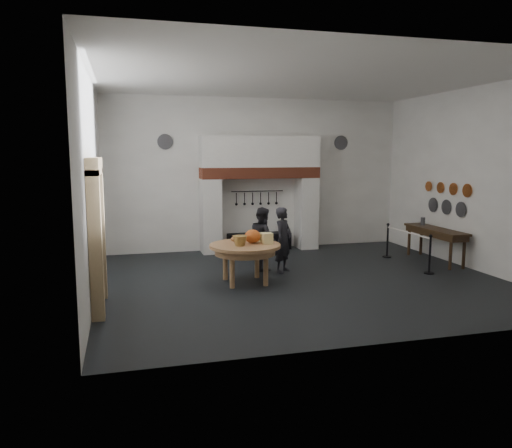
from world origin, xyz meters
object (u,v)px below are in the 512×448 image
object	(u,v)px
iron_range	(259,241)
work_table	(245,246)
barrier_post_far	(387,241)
visitor_far	(263,239)
visitor_near	(283,240)
barrier_post_near	(430,255)
side_table	(436,229)

from	to	relation	value
iron_range	work_table	world-z (taller)	work_table
iron_range	barrier_post_far	distance (m)	3.74
visitor_far	iron_range	bearing A→B (deg)	-15.57
work_table	barrier_post_far	size ratio (longest dim) A/B	1.76
iron_range	visitor_near	size ratio (longest dim) A/B	1.19
work_table	barrier_post_near	bearing A→B (deg)	-4.02
iron_range	barrier_post_far	world-z (taller)	barrier_post_far
iron_range	barrier_post_near	xyz separation A→B (m)	(3.17, -3.98, 0.20)
visitor_far	barrier_post_far	size ratio (longest dim) A/B	1.74
side_table	work_table	bearing A→B (deg)	-171.14
iron_range	work_table	size ratio (longest dim) A/B	1.20
work_table	visitor_near	xyz separation A→B (m)	(1.13, 0.75, -0.04)
iron_range	side_table	xyz separation A→B (m)	(4.10, -2.82, 0.62)
side_table	barrier_post_far	world-z (taller)	same
work_table	side_table	size ratio (longest dim) A/B	0.72
work_table	side_table	bearing A→B (deg)	8.86
barrier_post_near	visitor_near	bearing A→B (deg)	162.41
barrier_post_far	work_table	bearing A→B (deg)	-159.43
side_table	barrier_post_near	distance (m)	1.55
visitor_near	side_table	xyz separation A→B (m)	(4.28, 0.10, 0.07)
iron_range	side_table	size ratio (longest dim) A/B	0.86
side_table	barrier_post_far	bearing A→B (deg)	137.97
work_table	visitor_near	bearing A→B (deg)	33.39
iron_range	visitor_far	distance (m)	2.63
side_table	visitor_far	bearing A→B (deg)	176.30
visitor_far	barrier_post_near	bearing A→B (deg)	-113.77
visitor_far	barrier_post_far	distance (m)	3.81
iron_range	barrier_post_near	distance (m)	5.09
barrier_post_far	barrier_post_near	bearing A→B (deg)	-90.00
work_table	barrier_post_far	distance (m)	4.81
visitor_far	visitor_near	bearing A→B (deg)	-137.47
visitor_near	visitor_far	distance (m)	0.57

